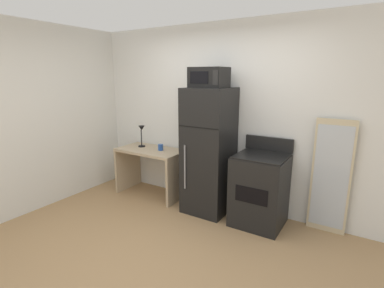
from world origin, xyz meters
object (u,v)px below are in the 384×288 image
object	(u,v)px
desk_lamp	(142,133)
refrigerator	(209,151)
desk	(151,163)
microwave	(209,77)
oven_range	(260,189)
leaning_mirror	(331,177)
coffee_mug	(161,147)

from	to	relation	value
desk_lamp	refrigerator	bearing A→B (deg)	-2.35
desk	microwave	size ratio (longest dim) A/B	2.32
desk_lamp	microwave	xyz separation A→B (m)	(1.26, -0.07, 0.87)
oven_range	desk_lamp	bearing A→B (deg)	178.58
desk_lamp	oven_range	size ratio (longest dim) A/B	0.32
desk_lamp	refrigerator	size ratio (longest dim) A/B	0.20
desk_lamp	microwave	distance (m)	1.53
refrigerator	oven_range	bearing A→B (deg)	0.16
refrigerator	leaning_mirror	bearing A→B (deg)	9.63
coffee_mug	refrigerator	size ratio (longest dim) A/B	0.06
desk_lamp	refrigerator	distance (m)	1.27
desk_lamp	coffee_mug	size ratio (longest dim) A/B	3.72
leaning_mirror	microwave	bearing A→B (deg)	-169.60
microwave	leaning_mirror	xyz separation A→B (m)	(1.52, 0.28, -1.16)
oven_range	leaning_mirror	world-z (taller)	leaning_mirror
desk	coffee_mug	bearing A→B (deg)	10.21
coffee_mug	microwave	world-z (taller)	microwave
leaning_mirror	oven_range	bearing A→B (deg)	-161.73
coffee_mug	leaning_mirror	xyz separation A→B (m)	(2.39, 0.21, -0.10)
desk	leaning_mirror	world-z (taller)	leaning_mirror
refrigerator	leaning_mirror	xyz separation A→B (m)	(1.52, 0.26, -0.16)
coffee_mug	refrigerator	bearing A→B (deg)	-2.89
coffee_mug	microwave	size ratio (longest dim) A/B	0.21
desk	desk_lamp	xyz separation A→B (m)	(-0.21, 0.04, 0.47)
desk	refrigerator	xyz separation A→B (m)	(1.05, -0.01, 0.35)
oven_range	leaning_mirror	bearing A→B (deg)	18.27
refrigerator	desk_lamp	bearing A→B (deg)	177.65
desk	refrigerator	distance (m)	1.10
desk_lamp	microwave	world-z (taller)	microwave
coffee_mug	desk	bearing A→B (deg)	-169.79
leaning_mirror	desk	bearing A→B (deg)	-174.56
desk	leaning_mirror	size ratio (longest dim) A/B	0.76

